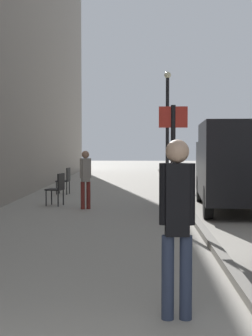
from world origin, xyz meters
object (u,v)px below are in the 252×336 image
street_sign_post (173,156)px  cafe_chair_near_window (65,179)px  delivery_van (237,163)px  pedestrian_mid_block (177,216)px  lamp_post (167,121)px  pedestrian_main_foreground (86,175)px  cafe_chair_by_doorway (58,187)px

street_sign_post → cafe_chair_near_window: street_sign_post is taller
cafe_chair_near_window → street_sign_post: bearing=-149.0°
street_sign_post → delivery_van: bearing=-119.6°
pedestrian_mid_block → lamp_post: (0.74, 16.01, 1.66)m
pedestrian_main_foreground → cafe_chair_by_doorway: 1.21m
pedestrian_main_foreground → pedestrian_mid_block: bearing=-98.7°
pedestrian_main_foreground → delivery_van: size_ratio=0.30×
delivery_van → street_sign_post: bearing=-117.3°
pedestrian_mid_block → cafe_chair_near_window: (-3.04, 12.87, -0.51)m
delivery_van → street_sign_post: street_sign_post is taller
pedestrian_mid_block → street_sign_post: (0.31, 5.56, 0.49)m
cafe_chair_near_window → cafe_chair_by_doorway: size_ratio=1.00×
delivery_van → pedestrian_mid_block: bearing=-100.6°
delivery_van → cafe_chair_by_doorway: bearing=175.4°
delivery_van → lamp_post: 7.56m
pedestrian_mid_block → cafe_chair_by_doorway: (-2.77, 9.49, -0.51)m
pedestrian_main_foreground → delivery_van: bearing=-20.9°
street_sign_post → lamp_post: bearing=-90.8°
delivery_van → street_sign_post: (-1.92, -3.19, 0.28)m
pedestrian_main_foreground → lamp_post: bearing=49.4°
delivery_van → street_sign_post: size_ratio=2.08×
pedestrian_mid_block → delivery_van: delivery_van is taller
cafe_chair_near_window → pedestrian_main_foreground: bearing=-157.8°
street_sign_post → cafe_chair_near_window: (-3.35, 7.32, -1.00)m
street_sign_post → pedestrian_mid_block: bearing=88.3°
street_sign_post → lamp_post: 10.53m
pedestrian_mid_block → street_sign_post: street_sign_post is taller
pedestrian_main_foreground → pedestrian_mid_block: size_ratio=0.87×
street_sign_post → cafe_chair_by_doorway: (-3.08, 3.93, -1.00)m
lamp_post → cafe_chair_by_doorway: lamp_post is taller
pedestrian_mid_block → cafe_chair_by_doorway: size_ratio=1.95×
street_sign_post → cafe_chair_near_window: size_ratio=2.77×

